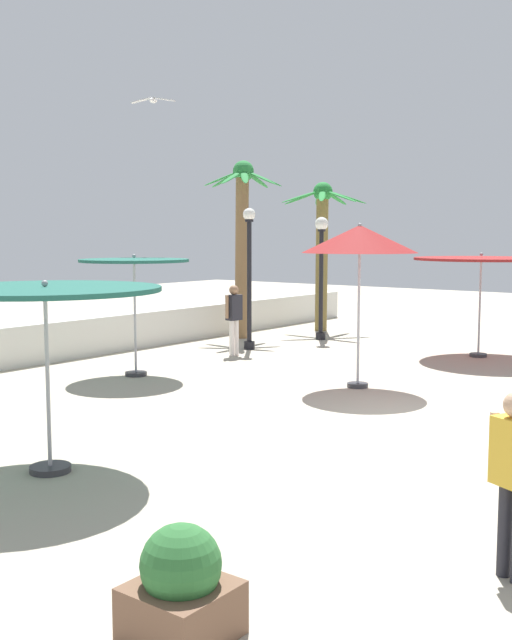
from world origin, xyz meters
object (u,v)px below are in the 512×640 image
object	(u,v)px
lamp_post_0	(249,270)
lamp_post_1	(321,263)
patio_umbrella_0	(481,261)
palm_tree_0	(322,237)
patio_umbrella_4	(45,298)
patio_umbrella_5	(360,240)
planter	(181,587)
guest_1	(234,313)
patio_umbrella_2	(134,267)
seagull_0	(153,100)
palm_tree_1	(242,229)

from	to	relation	value
lamp_post_0	lamp_post_1	distance (m)	2.73
patio_umbrella_0	palm_tree_0	size ratio (longest dim) A/B	0.70
patio_umbrella_4	palm_tree_0	distance (m)	14.96
palm_tree_0	lamp_post_1	xyz separation A→B (m)	(-1.75, -1.09, -0.71)
patio_umbrella_0	patio_umbrella_5	world-z (taller)	patio_umbrella_5
lamp_post_0	lamp_post_1	bearing A→B (deg)	-9.56
lamp_post_0	planter	xyz separation A→B (m)	(-11.53, -8.36, -1.66)
lamp_post_1	guest_1	xyz separation A→B (m)	(-3.75, 0.10, -1.10)
patio_umbrella_5	lamp_post_1	xyz separation A→B (m)	(5.35, 4.27, -0.68)
patio_umbrella_2	seagull_0	xyz separation A→B (m)	(2.11, 1.48, 3.81)
lamp_post_0	seagull_0	distance (m)	4.76
patio_umbrella_0	palm_tree_0	distance (m)	6.18
patio_umbrella_2	seagull_0	distance (m)	4.60
patio_umbrella_5	seagull_0	bearing A→B (deg)	86.48
palm_tree_0	palm_tree_1	distance (m)	2.96
patio_umbrella_4	palm_tree_1	bearing A→B (deg)	27.63
palm_tree_0	palm_tree_1	bearing A→B (deg)	162.62
patio_umbrella_4	seagull_0	bearing A→B (deg)	36.55
patio_umbrella_4	guest_1	distance (m)	9.54
patio_umbrella_2	patio_umbrella_0	bearing A→B (deg)	-34.90
palm_tree_1	lamp_post_1	world-z (taller)	palm_tree_1
lamp_post_0	planter	distance (m)	14.34
palm_tree_1	patio_umbrella_0	bearing A→B (deg)	-83.53
patio_umbrella_4	lamp_post_1	world-z (taller)	lamp_post_1
patio_umbrella_5	seagull_0	size ratio (longest dim) A/B	3.01
planter	seagull_0	bearing A→B (deg)	45.58
patio_umbrella_2	lamp_post_1	size ratio (longest dim) A/B	0.74
patio_umbrella_4	lamp_post_0	world-z (taller)	lamp_post_0
lamp_post_0	guest_1	distance (m)	1.49
patio_umbrella_0	palm_tree_1	bearing A→B (deg)	96.47
patio_umbrella_5	palm_tree_0	distance (m)	8.90
patio_umbrella_5	guest_1	size ratio (longest dim) A/B	1.83
palm_tree_1	seagull_0	size ratio (longest dim) A/B	4.79
planter	patio_umbrella_2	bearing A→B (deg)	48.08
seagull_0	guest_1	bearing A→B (deg)	-48.49
guest_1	seagull_0	xyz separation A→B (m)	(-1.25, 1.41, 5.02)
patio_umbrella_0	seagull_0	xyz separation A→B (m)	(-4.69, 6.23, 3.77)
patio_umbrella_2	planter	size ratio (longest dim) A/B	2.99
patio_umbrella_4	lamp_post_0	xyz separation A→B (m)	(9.63, 4.38, -0.12)
palm_tree_0	patio_umbrella_0	bearing A→B (deg)	-109.51
patio_umbrella_4	planter	bearing A→B (deg)	-115.46
patio_umbrella_5	palm_tree_0	size ratio (longest dim) A/B	0.70
patio_umbrella_0	planter	distance (m)	14.40
patio_umbrella_0	patio_umbrella_2	xyz separation A→B (m)	(-6.79, 4.74, -0.04)
guest_1	patio_umbrella_2	bearing A→B (deg)	-178.69
palm_tree_0	lamp_post_0	bearing A→B (deg)	-171.85
lamp_post_0	guest_1	size ratio (longest dim) A/B	2.10
lamp_post_0	palm_tree_0	bearing A→B (deg)	8.15
lamp_post_1	patio_umbrella_4	bearing A→B (deg)	-162.34
lamp_post_0	patio_umbrella_4	bearing A→B (deg)	-155.56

